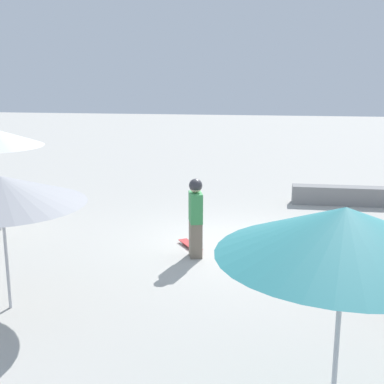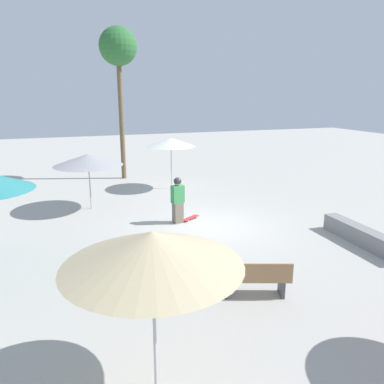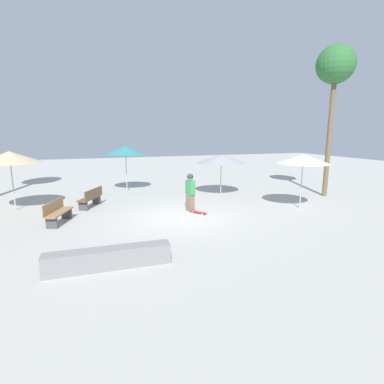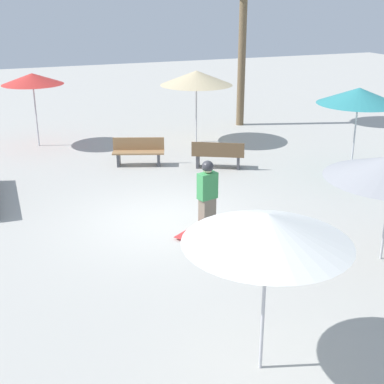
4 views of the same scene
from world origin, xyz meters
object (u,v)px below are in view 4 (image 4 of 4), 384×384
Objects in this scene: shade_umbrella_red at (32,79)px; skateboard at (188,232)px; shade_umbrella_tan at (196,78)px; shade_umbrella_teal at (359,96)px; shade_umbrella_white at (268,229)px; skater_main at (207,193)px; bench_near at (218,155)px; bench_far at (139,152)px.

skateboard is at bearing -75.84° from shade_umbrella_red.
shade_umbrella_tan reaches higher than skateboard.
shade_umbrella_teal is 5.90m from shade_umbrella_tan.
shade_umbrella_tan is 12.51m from shade_umbrella_white.
skater_main is 1.00× the size of bench_near.
bench_near is 0.63× the size of shade_umbrella_tan.
skateboard is 6.78m from shade_umbrella_teal.
shade_umbrella_teal is (5.59, -3.24, 1.92)m from bench_far.
skateboard is 0.47× the size of bench_far.
shade_umbrella_teal is (3.41, -2.03, 1.92)m from bench_near.
shade_umbrella_red is at bearing 163.89° from bench_near.
shade_umbrella_teal is at bearing -2.62° from bench_near.
bench_near is 2.49m from bench_far.
bench_near is 4.41m from shade_umbrella_teal.
shade_umbrella_white is (-0.66, -4.60, 2.13)m from skateboard.
shade_umbrella_white is (-1.19, -4.78, 1.32)m from skater_main.
shade_umbrella_red is at bearing 140.81° from shade_umbrella_teal.
bench_far is 0.64× the size of shade_umbrella_teal.
shade_umbrella_white is at bearing -82.19° from bench_near.
bench_far is (-0.11, 5.24, -0.45)m from skater_main.
bench_near is 0.63× the size of shade_umbrella_teal.
skateboard is 0.33× the size of shade_umbrella_white.
shade_umbrella_white is (-3.78, -11.93, -0.11)m from shade_umbrella_tan.
shade_umbrella_white is at bearing -83.28° from shade_umbrella_red.
bench_far is at bearing 83.87° from shade_umbrella_white.
skater_main is 5.10m from shade_umbrella_white.
shade_umbrella_white is at bearing -107.60° from shade_umbrella_tan.
shade_umbrella_red reaches higher than skater_main.
shade_umbrella_tan is (0.53, 3.13, 1.88)m from bench_near.
shade_umbrella_teal reaches higher than skater_main.
bench_near is 3.69m from shade_umbrella_tan.
bench_far is (-2.17, 1.21, 0.00)m from bench_near.
shade_umbrella_tan is at bearing 108.38° from bench_near.
shade_umbrella_teal reaches higher than shade_umbrella_red.
shade_umbrella_white is at bearing 48.80° from skateboard.
bench_near is at bearing -154.76° from skateboard.
shade_umbrella_white is at bearing 61.93° from skater_main.
shade_umbrella_tan is (-2.88, 5.15, -0.04)m from shade_umbrella_teal.
skater_main is at bearing -72.34° from shade_umbrella_red.
bench_near is 7.01m from shade_umbrella_red.
shade_umbrella_teal is at bearing 169.82° from bench_far.
bench_near is 9.54m from shade_umbrella_white.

